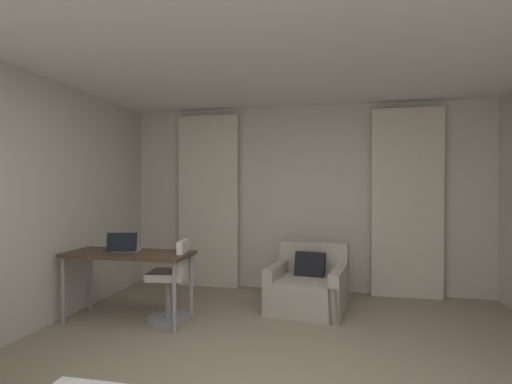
{
  "coord_description": "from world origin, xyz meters",
  "views": [
    {
      "loc": [
        0.48,
        -2.51,
        1.46
      ],
      "look_at": [
        -0.35,
        1.41,
        1.41
      ],
      "focal_mm": 27.24,
      "sensor_mm": 36.0,
      "label": 1
    }
  ],
  "objects_px": {
    "armchair": "(308,288)",
    "desk_chair": "(172,285)",
    "laptop": "(124,248)",
    "desk": "(129,258)"
  },
  "relations": [
    {
      "from": "armchair",
      "to": "laptop",
      "type": "distance_m",
      "value": 2.17
    },
    {
      "from": "laptop",
      "to": "armchair",
      "type": "bearing_deg",
      "value": 22.07
    },
    {
      "from": "desk",
      "to": "laptop",
      "type": "xyz_separation_m",
      "value": [
        -0.06,
        0.01,
        0.11
      ]
    },
    {
      "from": "armchair",
      "to": "desk_chair",
      "type": "xyz_separation_m",
      "value": [
        -1.43,
        -0.7,
        0.13
      ]
    },
    {
      "from": "laptop",
      "to": "desk_chair",
      "type": "bearing_deg",
      "value": 10.12
    },
    {
      "from": "armchair",
      "to": "laptop",
      "type": "bearing_deg",
      "value": -157.93
    },
    {
      "from": "armchair",
      "to": "desk",
      "type": "xyz_separation_m",
      "value": [
        -1.89,
        -0.8,
        0.42
      ]
    },
    {
      "from": "desk",
      "to": "armchair",
      "type": "bearing_deg",
      "value": 22.99
    },
    {
      "from": "armchair",
      "to": "desk_chair",
      "type": "bearing_deg",
      "value": -153.99
    },
    {
      "from": "desk_chair",
      "to": "laptop",
      "type": "relative_size",
      "value": 2.36
    }
  ]
}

